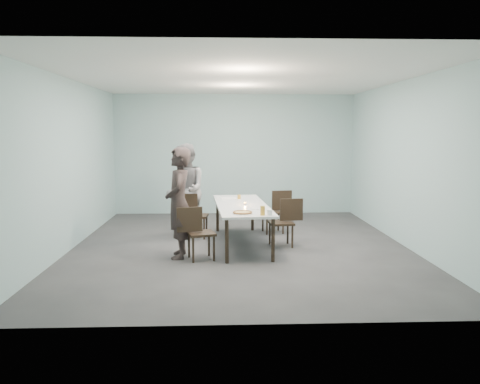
{
  "coord_description": "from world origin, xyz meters",
  "views": [
    {
      "loc": [
        -0.33,
        -8.32,
        2.07
      ],
      "look_at": [
        0.0,
        -0.04,
        1.0
      ],
      "focal_mm": 35.0,
      "sensor_mm": 36.0,
      "label": 1
    }
  ],
  "objects_px": {
    "chair_far_right": "(277,208)",
    "tealight": "(245,204)",
    "chair_near_right": "(285,219)",
    "amber_tumbler": "(239,197)",
    "diner_far": "(185,190)",
    "table": "(242,207)",
    "chair_near_left": "(196,229)",
    "diner_near": "(179,203)",
    "water_tumbler": "(270,213)",
    "chair_far_left": "(193,212)",
    "beer_glass": "(263,211)",
    "side_plate": "(256,209)",
    "pizza": "(243,213)"
  },
  "relations": [
    {
      "from": "water_tumbler",
      "to": "chair_near_left",
      "type": "bearing_deg",
      "value": 172.71
    },
    {
      "from": "chair_near_left",
      "to": "side_plate",
      "type": "xyz_separation_m",
      "value": [
        1.0,
        0.47,
        0.25
      ]
    },
    {
      "from": "pizza",
      "to": "chair_far_left",
      "type": "bearing_deg",
      "value": 119.32
    },
    {
      "from": "chair_far_right",
      "to": "chair_near_left",
      "type": "bearing_deg",
      "value": 43.1
    },
    {
      "from": "table",
      "to": "tealight",
      "type": "height_order",
      "value": "tealight"
    },
    {
      "from": "chair_near_right",
      "to": "water_tumbler",
      "type": "distance_m",
      "value": 1.12
    },
    {
      "from": "chair_far_left",
      "to": "side_plate",
      "type": "distance_m",
      "value": 1.66
    },
    {
      "from": "chair_far_left",
      "to": "diner_near",
      "type": "height_order",
      "value": "diner_near"
    },
    {
      "from": "table",
      "to": "pizza",
      "type": "height_order",
      "value": "pizza"
    },
    {
      "from": "chair_near_left",
      "to": "diner_far",
      "type": "xyz_separation_m",
      "value": [
        -0.3,
        1.73,
        0.42
      ]
    },
    {
      "from": "diner_near",
      "to": "diner_far",
      "type": "bearing_deg",
      "value": 177.31
    },
    {
      "from": "pizza",
      "to": "beer_glass",
      "type": "bearing_deg",
      "value": -25.78
    },
    {
      "from": "diner_near",
      "to": "diner_far",
      "type": "distance_m",
      "value": 1.56
    },
    {
      "from": "chair_far_right",
      "to": "diner_far",
      "type": "relative_size",
      "value": 0.47
    },
    {
      "from": "chair_far_left",
      "to": "pizza",
      "type": "distance_m",
      "value": 1.87
    },
    {
      "from": "table",
      "to": "amber_tumbler",
      "type": "relative_size",
      "value": 33.19
    },
    {
      "from": "side_plate",
      "to": "tealight",
      "type": "height_order",
      "value": "tealight"
    },
    {
      "from": "diner_far",
      "to": "amber_tumbler",
      "type": "relative_size",
      "value": 23.11
    },
    {
      "from": "chair_near_left",
      "to": "diner_far",
      "type": "height_order",
      "value": "diner_far"
    },
    {
      "from": "chair_near_right",
      "to": "side_plate",
      "type": "xyz_separation_m",
      "value": [
        -0.57,
        -0.38,
        0.25
      ]
    },
    {
      "from": "chair_far_right",
      "to": "water_tumbler",
      "type": "xyz_separation_m",
      "value": [
        -0.37,
        -2.17,
        0.29
      ]
    },
    {
      "from": "beer_glass",
      "to": "amber_tumbler",
      "type": "bearing_deg",
      "value": 99.35
    },
    {
      "from": "diner_near",
      "to": "amber_tumbler",
      "type": "height_order",
      "value": "diner_near"
    },
    {
      "from": "beer_glass",
      "to": "table",
      "type": "bearing_deg",
      "value": 104.02
    },
    {
      "from": "chair_near_left",
      "to": "chair_far_left",
      "type": "distance_m",
      "value": 1.64
    },
    {
      "from": "chair_far_left",
      "to": "tealight",
      "type": "bearing_deg",
      "value": -29.56
    },
    {
      "from": "chair_near_left",
      "to": "chair_far_left",
      "type": "height_order",
      "value": "same"
    },
    {
      "from": "chair_far_left",
      "to": "table",
      "type": "bearing_deg",
      "value": -27.39
    },
    {
      "from": "diner_far",
      "to": "amber_tumbler",
      "type": "distance_m",
      "value": 1.07
    },
    {
      "from": "diner_near",
      "to": "water_tumbler",
      "type": "bearing_deg",
      "value": 74.71
    },
    {
      "from": "chair_near_right",
      "to": "chair_near_left",
      "type": "bearing_deg",
      "value": 22.5
    },
    {
      "from": "tealight",
      "to": "chair_near_left",
      "type": "bearing_deg",
      "value": -132.29
    },
    {
      "from": "table",
      "to": "chair_near_left",
      "type": "height_order",
      "value": "chair_near_left"
    },
    {
      "from": "table",
      "to": "chair_near_left",
      "type": "distance_m",
      "value": 1.29
    },
    {
      "from": "chair_far_right",
      "to": "amber_tumbler",
      "type": "bearing_deg",
      "value": 11.59
    },
    {
      "from": "tealight",
      "to": "beer_glass",
      "type": "bearing_deg",
      "value": -77.77
    },
    {
      "from": "side_plate",
      "to": "water_tumbler",
      "type": "height_order",
      "value": "water_tumbler"
    },
    {
      "from": "table",
      "to": "diner_far",
      "type": "xyz_separation_m",
      "value": [
        -1.08,
        0.72,
        0.23
      ]
    },
    {
      "from": "chair_near_left",
      "to": "chair_far_right",
      "type": "relative_size",
      "value": 1.0
    },
    {
      "from": "pizza",
      "to": "side_plate",
      "type": "distance_m",
      "value": 0.52
    },
    {
      "from": "chair_near_left",
      "to": "chair_near_right",
      "type": "height_order",
      "value": "same"
    },
    {
      "from": "table",
      "to": "diner_near",
      "type": "bearing_deg",
      "value": -141.63
    },
    {
      "from": "water_tumbler",
      "to": "chair_near_right",
      "type": "bearing_deg",
      "value": 68.66
    },
    {
      "from": "chair_near_right",
      "to": "amber_tumbler",
      "type": "bearing_deg",
      "value": -53.04
    },
    {
      "from": "diner_near",
      "to": "tealight",
      "type": "bearing_deg",
      "value": 120.67
    },
    {
      "from": "diner_near",
      "to": "water_tumbler",
      "type": "distance_m",
      "value": 1.5
    },
    {
      "from": "chair_far_right",
      "to": "tealight",
      "type": "bearing_deg",
      "value": 47.75
    },
    {
      "from": "chair_near_right",
      "to": "diner_near",
      "type": "xyz_separation_m",
      "value": [
        -1.86,
        -0.69,
        0.41
      ]
    },
    {
      "from": "diner_near",
      "to": "tealight",
      "type": "relative_size",
      "value": 32.52
    },
    {
      "from": "chair_far_left",
      "to": "diner_near",
      "type": "relative_size",
      "value": 0.48
    }
  ]
}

